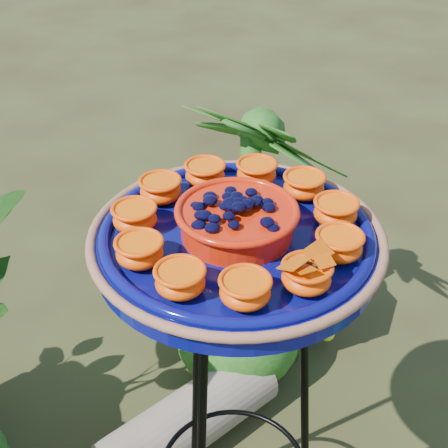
# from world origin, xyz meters

# --- Properties ---
(tripod_stand) EXTENTS (0.35, 0.37, 0.92)m
(tripod_stand) POSITION_xyz_m (0.07, 0.07, 0.56)
(tripod_stand) COLOR black
(tripod_stand) RESTS_ON ground
(feeder_dish) EXTENTS (0.49, 0.49, 0.11)m
(feeder_dish) POSITION_xyz_m (0.07, 0.07, 0.97)
(feeder_dish) COLOR #070A5C
(feeder_dish) RESTS_ON tripod_stand
(driftwood_log) EXTENTS (0.56, 0.24, 0.18)m
(driftwood_log) POSITION_xyz_m (0.15, 0.40, 0.09)
(driftwood_log) COLOR gray
(driftwood_log) RESTS_ON ground
(shrub_back_right) EXTENTS (0.62, 0.62, 0.89)m
(shrub_back_right) POSITION_xyz_m (0.58, 0.63, 0.45)
(shrub_back_right) COLOR #1B4913
(shrub_back_right) RESTS_ON ground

